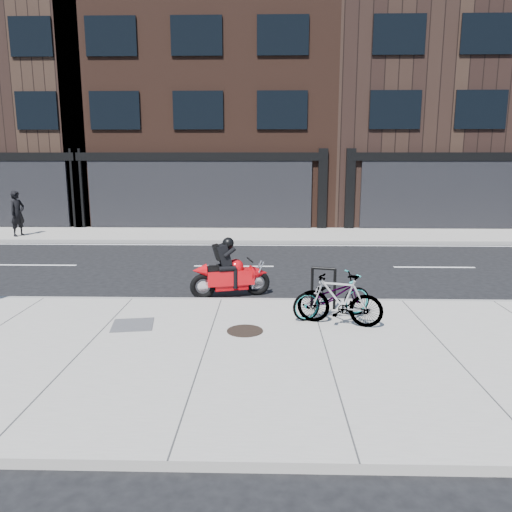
{
  "coord_description": "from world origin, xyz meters",
  "views": [
    {
      "loc": [
        1.04,
        -12.65,
        3.25
      ],
      "look_at": [
        0.75,
        -0.9,
        0.9
      ],
      "focal_mm": 35.0,
      "sensor_mm": 36.0,
      "label": 1
    }
  ],
  "objects_px": {
    "bike_rack": "(323,284)",
    "utility_grate": "(133,325)",
    "motorcycle": "(234,273)",
    "bicycle_rear": "(340,300)",
    "bicycle_front": "(332,296)",
    "pedestrian": "(17,214)",
    "manhole_cover": "(245,331)"
  },
  "relations": [
    {
      "from": "bicycle_rear",
      "to": "motorcycle",
      "type": "relative_size",
      "value": 0.87
    },
    {
      "from": "bicycle_front",
      "to": "pedestrian",
      "type": "xyz_separation_m",
      "value": [
        -11.24,
        10.07,
        0.46
      ]
    },
    {
      "from": "bike_rack",
      "to": "bicycle_front",
      "type": "xyz_separation_m",
      "value": [
        0.1,
        -0.61,
        -0.08
      ]
    },
    {
      "from": "pedestrian",
      "to": "manhole_cover",
      "type": "xyz_separation_m",
      "value": [
        9.57,
        -10.9,
        -0.89
      ]
    },
    {
      "from": "bike_rack",
      "to": "pedestrian",
      "type": "height_order",
      "value": "pedestrian"
    },
    {
      "from": "manhole_cover",
      "to": "utility_grate",
      "type": "height_order",
      "value": "same"
    },
    {
      "from": "manhole_cover",
      "to": "utility_grate",
      "type": "bearing_deg",
      "value": 172.67
    },
    {
      "from": "motorcycle",
      "to": "bicycle_rear",
      "type": "bearing_deg",
      "value": -63.21
    },
    {
      "from": "bicycle_front",
      "to": "utility_grate",
      "type": "relative_size",
      "value": 2.23
    },
    {
      "from": "pedestrian",
      "to": "utility_grate",
      "type": "bearing_deg",
      "value": -123.16
    },
    {
      "from": "utility_grate",
      "to": "bike_rack",
      "type": "bearing_deg",
      "value": 17.49
    },
    {
      "from": "manhole_cover",
      "to": "bicycle_rear",
      "type": "bearing_deg",
      "value": 13.26
    },
    {
      "from": "bike_rack",
      "to": "pedestrian",
      "type": "distance_m",
      "value": 14.62
    },
    {
      "from": "motorcycle",
      "to": "pedestrian",
      "type": "relative_size",
      "value": 1.04
    },
    {
      "from": "pedestrian",
      "to": "utility_grate",
      "type": "xyz_separation_m",
      "value": [
        7.44,
        -10.62,
        -0.89
      ]
    },
    {
      "from": "bicycle_rear",
      "to": "pedestrian",
      "type": "height_order",
      "value": "pedestrian"
    },
    {
      "from": "bike_rack",
      "to": "pedestrian",
      "type": "xyz_separation_m",
      "value": [
        -11.14,
        9.46,
        0.38
      ]
    },
    {
      "from": "bike_rack",
      "to": "utility_grate",
      "type": "xyz_separation_m",
      "value": [
        -3.7,
        -1.16,
        -0.51
      ]
    },
    {
      "from": "bicycle_front",
      "to": "bicycle_rear",
      "type": "relative_size",
      "value": 1.03
    },
    {
      "from": "bicycle_rear",
      "to": "motorcycle",
      "type": "height_order",
      "value": "motorcycle"
    },
    {
      "from": "pedestrian",
      "to": "bike_rack",
      "type": "bearing_deg",
      "value": -108.51
    },
    {
      "from": "pedestrian",
      "to": "utility_grate",
      "type": "distance_m",
      "value": 13.0
    },
    {
      "from": "bicycle_front",
      "to": "utility_grate",
      "type": "height_order",
      "value": "bicycle_front"
    },
    {
      "from": "pedestrian",
      "to": "manhole_cover",
      "type": "distance_m",
      "value": 14.53
    },
    {
      "from": "bicycle_front",
      "to": "motorcycle",
      "type": "distance_m",
      "value": 2.8
    },
    {
      "from": "bicycle_rear",
      "to": "pedestrian",
      "type": "relative_size",
      "value": 0.9
    },
    {
      "from": "manhole_cover",
      "to": "utility_grate",
      "type": "xyz_separation_m",
      "value": [
        -2.13,
        0.27,
        0.0
      ]
    },
    {
      "from": "bicycle_rear",
      "to": "motorcycle",
      "type": "distance_m",
      "value": 3.16
    },
    {
      "from": "motorcycle",
      "to": "pedestrian",
      "type": "height_order",
      "value": "pedestrian"
    },
    {
      "from": "motorcycle",
      "to": "utility_grate",
      "type": "height_order",
      "value": "motorcycle"
    },
    {
      "from": "manhole_cover",
      "to": "bike_rack",
      "type": "bearing_deg",
      "value": 42.61
    },
    {
      "from": "bike_rack",
      "to": "bicycle_rear",
      "type": "xyz_separation_m",
      "value": [
        0.19,
        -1.02,
        -0.03
      ]
    }
  ]
}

